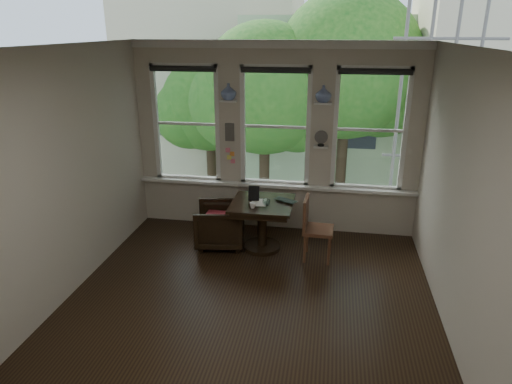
% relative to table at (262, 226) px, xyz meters
% --- Properties ---
extents(ground, '(4.50, 4.50, 0.00)m').
position_rel_table_xyz_m(ground, '(0.07, -1.37, -0.38)').
color(ground, black).
rests_on(ground, ground).
extents(ceiling, '(4.50, 4.50, 0.00)m').
position_rel_table_xyz_m(ceiling, '(0.07, -1.37, 2.62)').
color(ceiling, silver).
rests_on(ceiling, ground).
extents(wall_back, '(4.50, 0.00, 4.50)m').
position_rel_table_xyz_m(wall_back, '(0.07, 0.88, 1.12)').
color(wall_back, beige).
rests_on(wall_back, ground).
extents(wall_front, '(4.50, 0.00, 4.50)m').
position_rel_table_xyz_m(wall_front, '(0.07, -3.62, 1.12)').
color(wall_front, beige).
rests_on(wall_front, ground).
extents(wall_left, '(0.00, 4.50, 4.50)m').
position_rel_table_xyz_m(wall_left, '(-2.18, -1.37, 1.12)').
color(wall_left, beige).
rests_on(wall_left, ground).
extents(wall_right, '(0.00, 4.50, 4.50)m').
position_rel_table_xyz_m(wall_right, '(2.32, -1.37, 1.12)').
color(wall_right, beige).
rests_on(wall_right, ground).
extents(window_left, '(1.10, 0.12, 1.90)m').
position_rel_table_xyz_m(window_left, '(-1.38, 0.88, 1.32)').
color(window_left, white).
rests_on(window_left, ground).
extents(window_center, '(1.10, 0.12, 1.90)m').
position_rel_table_xyz_m(window_center, '(0.07, 0.88, 1.32)').
color(window_center, white).
rests_on(window_center, ground).
extents(window_right, '(1.10, 0.12, 1.90)m').
position_rel_table_xyz_m(window_right, '(1.52, 0.88, 1.32)').
color(window_right, white).
rests_on(window_right, ground).
extents(shelf_left, '(0.26, 0.16, 0.03)m').
position_rel_table_xyz_m(shelf_left, '(-0.66, 0.78, 1.73)').
color(shelf_left, white).
rests_on(shelf_left, ground).
extents(shelf_right, '(0.26, 0.16, 0.03)m').
position_rel_table_xyz_m(shelf_right, '(0.79, 0.78, 1.73)').
color(shelf_right, white).
rests_on(shelf_right, ground).
extents(intercom, '(0.14, 0.06, 0.28)m').
position_rel_table_xyz_m(intercom, '(-0.66, 0.81, 1.23)').
color(intercom, '#59544F').
rests_on(intercom, ground).
extents(sticky_notes, '(0.16, 0.01, 0.24)m').
position_rel_table_xyz_m(sticky_notes, '(-0.66, 0.82, 0.88)').
color(sticky_notes, pink).
rests_on(sticky_notes, ground).
extents(desk_fan, '(0.20, 0.20, 0.24)m').
position_rel_table_xyz_m(desk_fan, '(0.79, 0.76, 1.16)').
color(desk_fan, '#59544F').
rests_on(desk_fan, ground).
extents(vase_left, '(0.24, 0.24, 0.25)m').
position_rel_table_xyz_m(vase_left, '(-0.66, 0.78, 1.86)').
color(vase_left, silver).
rests_on(vase_left, shelf_left).
extents(vase_right, '(0.24, 0.24, 0.25)m').
position_rel_table_xyz_m(vase_right, '(0.79, 0.78, 1.86)').
color(vase_right, silver).
rests_on(vase_right, shelf_right).
extents(table, '(0.90, 0.90, 0.75)m').
position_rel_table_xyz_m(table, '(0.00, 0.00, 0.00)').
color(table, black).
rests_on(table, ground).
extents(armchair_left, '(0.83, 0.81, 0.66)m').
position_rel_table_xyz_m(armchair_left, '(-0.66, 0.01, -0.04)').
color(armchair_left, black).
rests_on(armchair_left, ground).
extents(cushion_red, '(0.45, 0.45, 0.06)m').
position_rel_table_xyz_m(cushion_red, '(-0.66, 0.01, 0.08)').
color(cushion_red, maroon).
rests_on(cushion_red, armchair_left).
extents(side_chair_right, '(0.44, 0.44, 0.92)m').
position_rel_table_xyz_m(side_chair_right, '(0.84, -0.18, 0.09)').
color(side_chair_right, '#4E271B').
rests_on(side_chair_right, ground).
extents(laptop, '(0.42, 0.38, 0.03)m').
position_rel_table_xyz_m(laptop, '(0.31, 0.04, 0.39)').
color(laptop, black).
rests_on(laptop, table).
extents(mug, '(0.11, 0.11, 0.08)m').
position_rel_table_xyz_m(mug, '(-0.10, -0.24, 0.42)').
color(mug, white).
rests_on(mug, table).
extents(drinking_glass, '(0.11, 0.11, 0.09)m').
position_rel_table_xyz_m(drinking_glass, '(0.07, -0.10, 0.42)').
color(drinking_glass, white).
rests_on(drinking_glass, table).
extents(tablet, '(0.16, 0.08, 0.22)m').
position_rel_table_xyz_m(tablet, '(-0.14, 0.06, 0.48)').
color(tablet, black).
rests_on(tablet, table).
extents(papers, '(0.25, 0.32, 0.00)m').
position_rel_table_xyz_m(papers, '(-0.05, -0.02, 0.38)').
color(papers, silver).
rests_on(papers, table).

